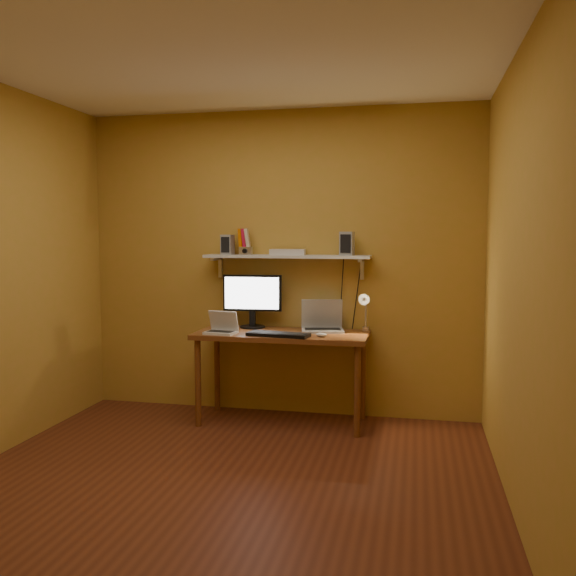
% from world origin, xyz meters
% --- Properties ---
extents(room, '(3.44, 3.24, 2.64)m').
position_xyz_m(room, '(0.00, 0.00, 1.30)').
color(room, '#5F2B18').
rests_on(room, ground).
extents(desk, '(1.40, 0.60, 0.75)m').
position_xyz_m(desk, '(0.09, 1.28, 0.66)').
color(desk, brown).
rests_on(desk, ground).
extents(wall_shelf, '(1.40, 0.25, 0.21)m').
position_xyz_m(wall_shelf, '(0.09, 1.47, 1.36)').
color(wall_shelf, silver).
rests_on(wall_shelf, room).
extents(monitor, '(0.50, 0.23, 0.45)m').
position_xyz_m(monitor, '(-0.21, 1.47, 1.01)').
color(monitor, black).
rests_on(monitor, desk).
extents(laptop, '(0.39, 0.31, 0.26)m').
position_xyz_m(laptop, '(0.40, 1.43, 0.82)').
color(laptop, gray).
rests_on(laptop, desk).
extents(netbook, '(0.26, 0.21, 0.18)m').
position_xyz_m(netbook, '(-0.37, 1.13, 0.80)').
color(netbook, silver).
rests_on(netbook, desk).
extents(keyboard, '(0.51, 0.24, 0.03)m').
position_xyz_m(keyboard, '(0.10, 1.09, 0.76)').
color(keyboard, black).
rests_on(keyboard, desk).
extents(mouse, '(0.10, 0.08, 0.03)m').
position_xyz_m(mouse, '(0.44, 1.13, 0.77)').
color(mouse, silver).
rests_on(mouse, desk).
extents(desk_lamp, '(0.09, 0.23, 0.38)m').
position_xyz_m(desk_lamp, '(0.75, 1.41, 0.96)').
color(desk_lamp, silver).
rests_on(desk_lamp, desk).
extents(speaker_left, '(0.10, 0.10, 0.17)m').
position_xyz_m(speaker_left, '(-0.43, 1.47, 1.46)').
color(speaker_left, gray).
rests_on(speaker_left, wall_shelf).
extents(speaker_right, '(0.12, 0.12, 0.19)m').
position_xyz_m(speaker_right, '(0.59, 1.47, 1.47)').
color(speaker_right, gray).
rests_on(speaker_right, wall_shelf).
extents(books, '(0.14, 0.16, 0.22)m').
position_xyz_m(books, '(-0.28, 1.49, 1.49)').
color(books, '#C05800').
rests_on(books, wall_shelf).
extents(shelf_camera, '(0.11, 0.06, 0.07)m').
position_xyz_m(shelf_camera, '(-0.25, 1.42, 1.41)').
color(shelf_camera, silver).
rests_on(shelf_camera, wall_shelf).
extents(router, '(0.31, 0.23, 0.05)m').
position_xyz_m(router, '(0.10, 1.47, 1.40)').
color(router, silver).
rests_on(router, wall_shelf).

